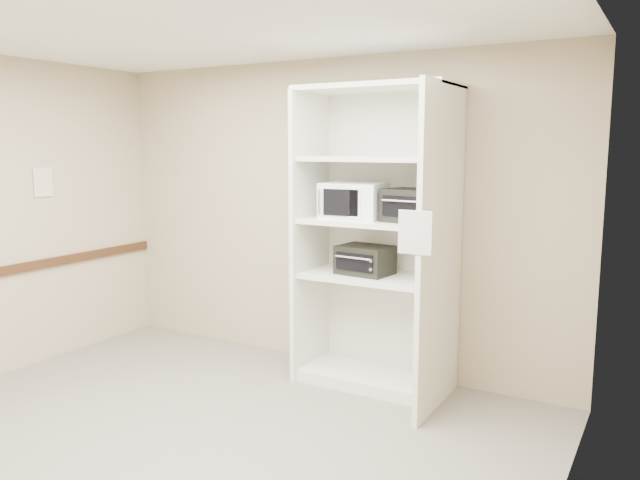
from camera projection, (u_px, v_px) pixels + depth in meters
The scene contains 10 objects.
floor at pixel (174, 451), 4.02m from camera, with size 4.50×4.00×0.01m, color slate.
ceiling at pixel (158, 15), 3.62m from camera, with size 4.50×4.00×0.01m, color white.
wall_back at pixel (327, 214), 5.53m from camera, with size 4.50×0.02×2.70m, color tan.
wall_right at pixel (552, 285), 2.71m from camera, with size 0.02×4.00×2.70m, color tan.
shelving_unit at pixel (381, 250), 4.98m from camera, with size 1.24×0.92×2.42m.
microwave at pixel (354, 201), 5.01m from camera, with size 0.48×0.37×0.29m, color white.
toaster_oven_upper at pixel (415, 206), 4.78m from camera, with size 0.44×0.33×0.25m, color black.
toaster_oven_lower at pixel (365, 260), 5.06m from camera, with size 0.42×0.31×0.23m, color black.
paper_sign at pixel (415, 232), 4.14m from camera, with size 0.23×0.01×0.29m, color white.
wall_poster at pixel (43, 182), 5.57m from camera, with size 0.01×0.19×0.26m, color white.
Camera 1 is at (2.70, -2.80, 1.94)m, focal length 35.00 mm.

